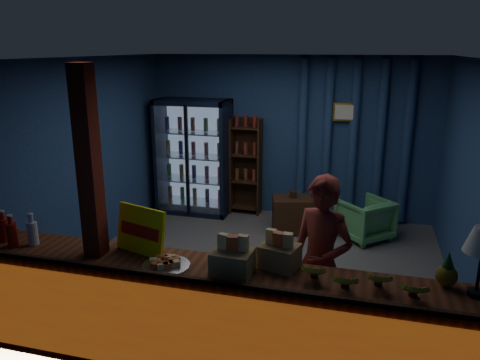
# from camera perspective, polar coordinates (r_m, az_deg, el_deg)

# --- Properties ---
(ground) EXTENTS (4.60, 4.60, 0.00)m
(ground) POSITION_cam_1_polar(r_m,az_deg,el_deg) (6.03, 2.33, -10.86)
(ground) COLOR #515154
(ground) RESTS_ON ground
(room_walls) EXTENTS (4.60, 4.60, 4.60)m
(room_walls) POSITION_cam_1_polar(r_m,az_deg,el_deg) (5.50, 2.51, 3.88)
(room_walls) COLOR navy
(room_walls) RESTS_ON ground
(counter) EXTENTS (4.40, 0.57, 0.99)m
(counter) POSITION_cam_1_polar(r_m,az_deg,el_deg) (4.19, -3.73, -16.42)
(counter) COLOR brown
(counter) RESTS_ON ground
(support_post) EXTENTS (0.16, 0.16, 2.60)m
(support_post) POSITION_cam_1_polar(r_m,az_deg,el_deg) (4.27, -17.40, -4.23)
(support_post) COLOR maroon
(support_post) RESTS_ON ground
(beverage_cooler) EXTENTS (1.20, 0.62, 1.90)m
(beverage_cooler) POSITION_cam_1_polar(r_m,az_deg,el_deg) (7.87, -5.48, 2.79)
(beverage_cooler) COLOR black
(beverage_cooler) RESTS_ON ground
(bottle_shelf) EXTENTS (0.50, 0.28, 1.60)m
(bottle_shelf) POSITION_cam_1_polar(r_m,az_deg,el_deg) (7.79, 0.78, 1.66)
(bottle_shelf) COLOR #3C2013
(bottle_shelf) RESTS_ON ground
(curtain_folds) EXTENTS (1.74, 0.14, 2.50)m
(curtain_folds) POSITION_cam_1_polar(r_m,az_deg,el_deg) (7.52, 13.63, 4.65)
(curtain_folds) COLOR navy
(curtain_folds) RESTS_ON room_walls
(framed_picture) EXTENTS (0.36, 0.04, 0.28)m
(framed_picture) POSITION_cam_1_polar(r_m,az_deg,el_deg) (7.41, 12.68, 8.08)
(framed_picture) COLOR gold
(framed_picture) RESTS_ON room_walls
(shopkeeper) EXTENTS (0.70, 0.59, 1.64)m
(shopkeeper) POSITION_cam_1_polar(r_m,az_deg,el_deg) (4.37, 9.79, -10.02)
(shopkeeper) COLOR maroon
(shopkeeper) RESTS_ON ground
(green_chair) EXTENTS (0.92, 0.92, 0.60)m
(green_chair) POSITION_cam_1_polar(r_m,az_deg,el_deg) (7.06, 14.97, -4.62)
(green_chair) COLOR #52A45F
(green_chair) RESTS_ON ground
(side_table) EXTENTS (0.68, 0.56, 0.65)m
(side_table) POSITION_cam_1_polar(r_m,az_deg,el_deg) (7.12, 6.41, -4.21)
(side_table) COLOR #3C2013
(side_table) RESTS_ON ground
(yellow_sign) EXTENTS (0.53, 0.26, 0.42)m
(yellow_sign) POSITION_cam_1_polar(r_m,az_deg,el_deg) (4.23, -12.02, -6.01)
(yellow_sign) COLOR #FAF50D
(yellow_sign) RESTS_ON counter
(soda_bottles) EXTENTS (0.41, 0.17, 0.31)m
(soda_bottles) POSITION_cam_1_polar(r_m,az_deg,el_deg) (4.81, -25.63, -5.67)
(soda_bottles) COLOR #B9190C
(soda_bottles) RESTS_ON counter
(snack_box_left) EXTENTS (0.33, 0.28, 0.34)m
(snack_box_left) POSITION_cam_1_polar(r_m,az_deg,el_deg) (3.79, -0.93, -9.83)
(snack_box_left) COLOR #A17F4E
(snack_box_left) RESTS_ON counter
(snack_box_centre) EXTENTS (0.36, 0.32, 0.32)m
(snack_box_centre) POSITION_cam_1_polar(r_m,az_deg,el_deg) (3.93, 4.84, -9.01)
(snack_box_centre) COLOR #A17F4E
(snack_box_centre) RESTS_ON counter
(pastry_tray) EXTENTS (0.41, 0.41, 0.07)m
(pastry_tray) POSITION_cam_1_polar(r_m,az_deg,el_deg) (4.00, -9.03, -10.16)
(pastry_tray) COLOR silver
(pastry_tray) RESTS_ON counter
(banana_bunches) EXTENTS (0.95, 0.28, 0.15)m
(banana_bunches) POSITION_cam_1_polar(r_m,az_deg,el_deg) (3.72, 14.66, -11.66)
(banana_bunches) COLOR gold
(banana_bunches) RESTS_ON counter
(pineapple) EXTENTS (0.16, 0.16, 0.28)m
(pineapple) POSITION_cam_1_polar(r_m,az_deg,el_deg) (3.95, 23.91, -10.27)
(pineapple) COLOR olive
(pineapple) RESTS_ON counter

